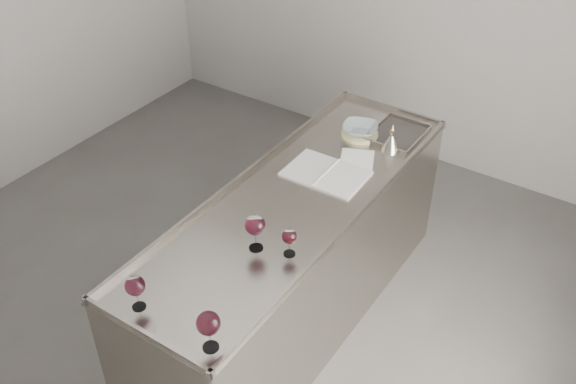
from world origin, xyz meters
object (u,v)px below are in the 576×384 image
Objects in this scene: counter at (295,260)px; wine_glass_small at (289,237)px; wine_glass_middle at (255,226)px; notebook at (326,173)px; wine_glass_right at (208,324)px; ceramic_bowl at (360,129)px; wine_funnel at (391,143)px; wine_glass_left at (135,287)px.

counter is 15.72× the size of wine_glass_small.
wine_glass_middle reaches higher than counter.
notebook is at bearing 86.34° from counter.
wine_glass_right is 1.89m from ceramic_bowl.
wine_glass_small is at bearing -89.58° from wine_funnel.
counter is 0.74m from wine_glass_small.
wine_glass_left is 1.87m from ceramic_bowl.
wine_glass_middle reaches higher than notebook.
wine_glass_middle is 1.25m from ceramic_bowl.
wine_glass_left reaches higher than ceramic_bowl.
counter is 13.38× the size of wine_glass_left.
wine_glass_left reaches higher than counter.
wine_funnel is (-0.01, 1.14, -0.05)m from wine_glass_small.
wine_funnel reaches higher than notebook.
wine_glass_small is (0.37, 0.68, -0.02)m from wine_glass_left.
counter is at bearing 82.44° from wine_glass_left.
wine_glass_left is 1.39m from notebook.
wine_glass_right is at bearing 0.00° from wine_glass_left.
notebook is at bearing -114.17° from wine_funnel.
wine_glass_left reaches higher than wine_glass_small.
wine_glass_right reaches higher than wine_glass_left.
wine_glass_left is 0.82× the size of ceramic_bowl.
counter is 10.92× the size of ceramic_bowl.
wine_glass_middle is at bearing -86.04° from ceramic_bowl.
wine_glass_left is at bearing -97.81° from notebook.
notebook is (-0.04, 0.75, -0.14)m from wine_glass_middle.
wine_glass_middle is 0.66m from wine_glass_right.
wine_funnel is (0.24, -0.05, 0.01)m from ceramic_bowl.
wine_glass_left reaches higher than notebook.
wine_funnel is (0.22, 0.73, 0.52)m from counter.
counter is at bearing 97.51° from wine_glass_middle.
wine_glass_middle is 1.00× the size of wine_glass_right.
wine_funnel is (0.16, 1.19, -0.09)m from wine_glass_middle.
wine_funnel is at bearing 64.77° from notebook.
wine_glass_left is 0.39× the size of notebook.
wine_funnel reaches higher than counter.
wine_glass_small reaches higher than ceramic_bowl.
wine_glass_middle reaches higher than ceramic_bowl.
wine_funnel is at bearing 82.55° from wine_glass_middle.
notebook is 2.11× the size of ceramic_bowl.
counter is 0.93m from wine_funnel.
wine_funnel is (0.20, 0.44, 0.05)m from notebook.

